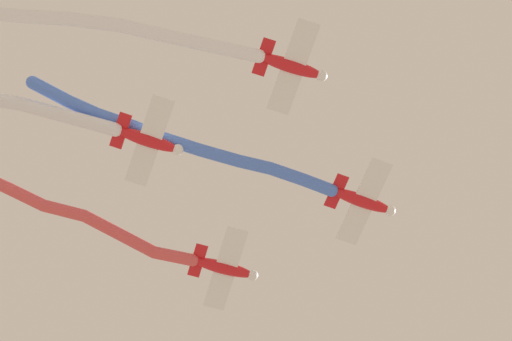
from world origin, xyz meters
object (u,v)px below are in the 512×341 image
object	(u,v)px
airplane_lead	(363,201)
airplane_right_wing	(293,66)
airplane_slot	(149,140)
airplane_left_wing	(225,268)

from	to	relation	value
airplane_lead	airplane_right_wing	xyz separation A→B (m)	(3.15, -9.28, 0.30)
airplane_right_wing	airplane_slot	world-z (taller)	airplane_right_wing
airplane_slot	airplane_left_wing	bearing A→B (deg)	42.84
airplane_left_wing	airplane_right_wing	distance (m)	13.87
airplane_right_wing	airplane_slot	xyz separation A→B (m)	(-9.28, -3.14, -0.50)
airplane_lead	airplane_left_wing	xyz separation A→B (m)	(-9.27, -3.14, -0.40)
airplane_lead	airplane_left_wing	world-z (taller)	airplane_lead
airplane_lead	airplane_left_wing	bearing A→B (deg)	131.70
airplane_right_wing	airplane_slot	bearing A→B (deg)	134.19
airplane_lead	airplane_right_wing	size ratio (longest dim) A/B	1.01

